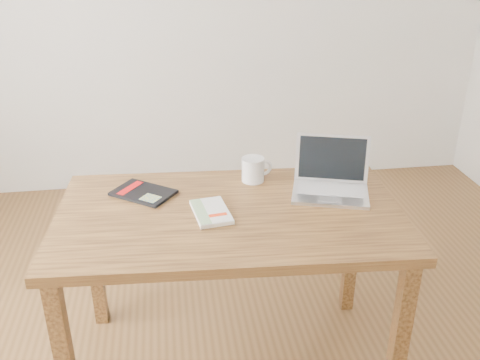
{
  "coord_description": "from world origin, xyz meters",
  "views": [
    {
      "loc": [
        -0.25,
        -1.63,
        1.73
      ],
      "look_at": [
        0.01,
        0.2,
        0.85
      ],
      "focal_mm": 40.0,
      "sensor_mm": 36.0,
      "label": 1
    }
  ],
  "objects": [
    {
      "name": "desk",
      "position": [
        -0.04,
        0.14,
        0.66
      ],
      "size": [
        1.36,
        0.83,
        0.75
      ],
      "rotation": [
        0.0,
        0.0,
        -0.06
      ],
      "color": "#553719",
      "rests_on": "ground"
    },
    {
      "name": "coffee_mug",
      "position": [
        0.1,
        0.4,
        0.8
      ],
      "size": [
        0.14,
        0.1,
        0.1
      ],
      "rotation": [
        0.0,
        0.0,
        0.25
      ],
      "color": "white",
      "rests_on": "desk"
    },
    {
      "name": "black_guidebook",
      "position": [
        -0.36,
        0.34,
        0.76
      ],
      "size": [
        0.28,
        0.27,
        0.01
      ],
      "rotation": [
        0.0,
        0.0,
        0.94
      ],
      "color": "black",
      "rests_on": "desk"
    },
    {
      "name": "room",
      "position": [
        -0.07,
        0.0,
        1.36
      ],
      "size": [
        4.04,
        4.04,
        2.7
      ],
      "color": "brown",
      "rests_on": "ground"
    },
    {
      "name": "laptop",
      "position": [
        0.4,
        0.26,
        0.8
      ],
      "size": [
        0.36,
        0.32,
        0.21
      ],
      "rotation": [
        0.0,
        0.0,
        -0.3
      ],
      "color": "silver",
      "rests_on": "desk"
    },
    {
      "name": "white_guidebook",
      "position": [
        -0.11,
        0.13,
        0.76
      ],
      "size": [
        0.15,
        0.22,
        0.02
      ],
      "rotation": [
        0.0,
        0.0,
        0.14
      ],
      "color": "silver",
      "rests_on": "desk"
    }
  ]
}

